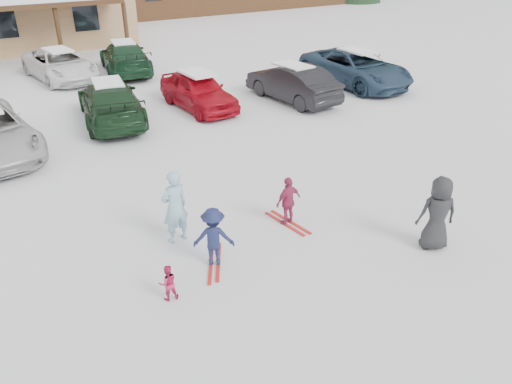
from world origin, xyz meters
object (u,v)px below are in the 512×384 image
parked_car_4 (198,91)px  parked_car_10 (60,65)px  toddler_red (168,283)px  bystander_dark (437,214)px  child_magenta (288,201)px  adult_skier (175,207)px  parked_car_3 (110,102)px  parked_car_5 (292,83)px  child_navy (213,237)px  parked_car_6 (355,68)px  parked_car_11 (125,58)px

parked_car_4 → parked_car_10: bearing=113.4°
toddler_red → bystander_dark: bystander_dark is taller
toddler_red → child_magenta: bearing=-153.8°
adult_skier → toddler_red: 2.11m
adult_skier → parked_car_4: adult_skier is taller
adult_skier → parked_car_10: adult_skier is taller
adult_skier → parked_car_10: size_ratio=0.35×
parked_car_3 → parked_car_5: parked_car_5 is taller
child_magenta → parked_car_5: (5.62, 8.05, 0.12)m
parked_car_5 → parked_car_10: 11.19m
parked_car_3 → parked_car_4: parked_car_3 is taller
child_navy → bystander_dark: bystander_dark is taller
parked_car_5 → child_navy: bearing=41.4°
child_navy → parked_car_6: 14.84m
parked_car_5 → parked_car_10: (-7.51, 8.30, -0.04)m
bystander_dark → parked_car_10: (-4.13, 18.83, -0.17)m
child_magenta → parked_car_4: parked_car_4 is taller
child_magenta → parked_car_3: (-1.54, 9.36, 0.12)m
toddler_red → parked_car_6: (12.94, 9.72, 0.40)m
parked_car_3 → parked_car_6: parked_car_6 is taller
toddler_red → parked_car_3: (1.99, 10.50, 0.36)m
toddler_red → parked_car_4: (5.38, 10.26, 0.33)m
child_magenta → child_navy: bearing=5.6°
parked_car_6 → toddler_red: bearing=-146.3°
adult_skier → parked_car_11: (3.70, 15.34, -0.13)m
parked_car_4 → parked_car_11: 6.95m
bystander_dark → parked_car_10: size_ratio=0.34×
toddler_red → parked_car_10: parked_car_10 is taller
child_navy → parked_car_4: 10.52m
toddler_red → child_magenta: 3.72m
toddler_red → parked_car_6: 16.19m
parked_car_6 → parked_car_11: parked_car_6 is taller
parked_car_4 → parked_car_6: bearing=-8.0°
parked_car_4 → parked_car_10: parked_car_4 is taller
parked_car_3 → adult_skier: bearing=91.8°
bystander_dark → parked_car_3: 12.43m
adult_skier → parked_car_10: bearing=-101.1°
bystander_dark → parked_car_3: bearing=-46.9°
bystander_dark → parked_car_6: (7.18, 11.06, -0.08)m
adult_skier → bystander_dark: 5.77m
parked_car_10 → parked_car_11: bearing=-15.0°
parked_car_4 → parked_car_6: parked_car_6 is taller
parked_car_10 → bystander_dark: bearing=-86.3°
child_magenta → parked_car_11: parked_car_11 is taller
toddler_red → parked_car_6: bearing=-134.9°
adult_skier → child_navy: size_ratio=1.31×
parked_car_4 → parked_car_11: (-0.75, 6.91, 0.03)m
bystander_dark → parked_car_10: bearing=-52.2°
parked_car_3 → child_magenta: bearing=108.1°
parked_car_5 → parked_car_11: size_ratio=0.88×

